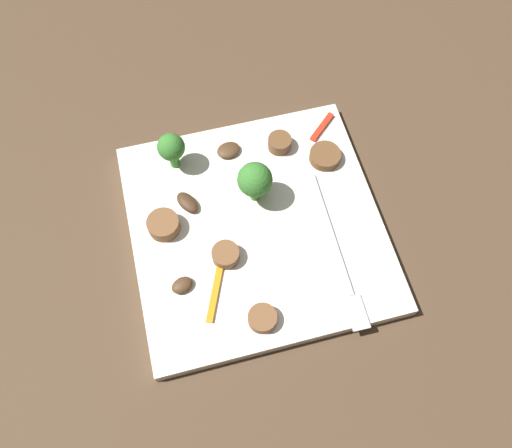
{
  "coord_description": "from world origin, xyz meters",
  "views": [
    {
      "loc": [
        0.23,
        -0.06,
        0.51
      ],
      "look_at": [
        0.0,
        0.0,
        0.02
      ],
      "focal_mm": 36.12,
      "sensor_mm": 36.0,
      "label": 1
    }
  ],
  "objects_px": {
    "pepper_strip_1": "(322,127)",
    "pepper_strip_0": "(215,294)",
    "mushroom_0": "(182,285)",
    "mushroom_2": "(228,150)",
    "sausage_slice_0": "(262,318)",
    "broccoli_floret_0": "(171,148)",
    "fork": "(339,259)",
    "plate": "(256,227)",
    "mushroom_3": "(187,202)",
    "sausage_slice_2": "(226,255)",
    "sausage_slice_4": "(325,156)",
    "sausage_slice_1": "(164,225)",
    "sausage_slice_3": "(280,143)",
    "broccoli_floret_1": "(255,180)"
  },
  "relations": [
    {
      "from": "broccoli_floret_0",
      "to": "pepper_strip_1",
      "type": "height_order",
      "value": "broccoli_floret_0"
    },
    {
      "from": "mushroom_2",
      "to": "sausage_slice_3",
      "type": "bearing_deg",
      "value": 82.82
    },
    {
      "from": "mushroom_0",
      "to": "mushroom_2",
      "type": "bearing_deg",
      "value": 150.89
    },
    {
      "from": "mushroom_3",
      "to": "sausage_slice_4",
      "type": "bearing_deg",
      "value": 96.78
    },
    {
      "from": "sausage_slice_0",
      "to": "mushroom_0",
      "type": "distance_m",
      "value": 0.09
    },
    {
      "from": "mushroom_2",
      "to": "pepper_strip_0",
      "type": "xyz_separation_m",
      "value": [
        0.16,
        -0.05,
        -0.0
      ]
    },
    {
      "from": "fork",
      "to": "plate",
      "type": "bearing_deg",
      "value": -128.93
    },
    {
      "from": "sausage_slice_2",
      "to": "mushroom_3",
      "type": "relative_size",
      "value": 0.95
    },
    {
      "from": "broccoli_floret_0",
      "to": "pepper_strip_1",
      "type": "bearing_deg",
      "value": 92.2
    },
    {
      "from": "sausage_slice_0",
      "to": "mushroom_2",
      "type": "height_order",
      "value": "sausage_slice_0"
    },
    {
      "from": "sausage_slice_1",
      "to": "mushroom_2",
      "type": "relative_size",
      "value": 1.26
    },
    {
      "from": "mushroom_0",
      "to": "broccoli_floret_0",
      "type": "bearing_deg",
      "value": 172.35
    },
    {
      "from": "broccoli_floret_0",
      "to": "sausage_slice_4",
      "type": "xyz_separation_m",
      "value": [
        0.03,
        0.17,
        -0.03
      ]
    },
    {
      "from": "sausage_slice_0",
      "to": "pepper_strip_0",
      "type": "distance_m",
      "value": 0.05
    },
    {
      "from": "plate",
      "to": "fork",
      "type": "bearing_deg",
      "value": 49.95
    },
    {
      "from": "mushroom_3",
      "to": "pepper_strip_0",
      "type": "distance_m",
      "value": 0.11
    },
    {
      "from": "plate",
      "to": "pepper_strip_0",
      "type": "height_order",
      "value": "pepper_strip_0"
    },
    {
      "from": "mushroom_0",
      "to": "mushroom_2",
      "type": "distance_m",
      "value": 0.17
    },
    {
      "from": "sausage_slice_2",
      "to": "pepper_strip_0",
      "type": "distance_m",
      "value": 0.04
    },
    {
      "from": "fork",
      "to": "mushroom_0",
      "type": "bearing_deg",
      "value": -92.96
    },
    {
      "from": "pepper_strip_0",
      "to": "mushroom_3",
      "type": "bearing_deg",
      "value": -176.55
    },
    {
      "from": "sausage_slice_0",
      "to": "sausage_slice_1",
      "type": "distance_m",
      "value": 0.14
    },
    {
      "from": "broccoli_floret_0",
      "to": "pepper_strip_1",
      "type": "relative_size",
      "value": 1.12
    },
    {
      "from": "sausage_slice_3",
      "to": "mushroom_0",
      "type": "distance_m",
      "value": 0.2
    },
    {
      "from": "sausage_slice_0",
      "to": "sausage_slice_2",
      "type": "relative_size",
      "value": 1.0
    },
    {
      "from": "fork",
      "to": "sausage_slice_4",
      "type": "distance_m",
      "value": 0.12
    },
    {
      "from": "fork",
      "to": "pepper_strip_0",
      "type": "xyz_separation_m",
      "value": [
        0.0,
        -0.13,
        -0.0
      ]
    },
    {
      "from": "sausage_slice_1",
      "to": "mushroom_3",
      "type": "height_order",
      "value": "sausage_slice_1"
    },
    {
      "from": "plate",
      "to": "sausage_slice_4",
      "type": "bearing_deg",
      "value": 122.31
    },
    {
      "from": "sausage_slice_0",
      "to": "mushroom_3",
      "type": "relative_size",
      "value": 0.96
    },
    {
      "from": "plate",
      "to": "sausage_slice_4",
      "type": "distance_m",
      "value": 0.11
    },
    {
      "from": "fork",
      "to": "sausage_slice_0",
      "type": "distance_m",
      "value": 0.1
    },
    {
      "from": "sausage_slice_0",
      "to": "pepper_strip_1",
      "type": "distance_m",
      "value": 0.24
    },
    {
      "from": "sausage_slice_0",
      "to": "sausage_slice_1",
      "type": "xyz_separation_m",
      "value": [
        -0.12,
        -0.08,
        0.0
      ]
    },
    {
      "from": "mushroom_0",
      "to": "mushroom_2",
      "type": "height_order",
      "value": "same"
    },
    {
      "from": "broccoli_floret_1",
      "to": "mushroom_3",
      "type": "distance_m",
      "value": 0.08
    },
    {
      "from": "pepper_strip_0",
      "to": "broccoli_floret_0",
      "type": "bearing_deg",
      "value": -176.43
    },
    {
      "from": "mushroom_0",
      "to": "mushroom_3",
      "type": "height_order",
      "value": "same"
    },
    {
      "from": "broccoli_floret_1",
      "to": "mushroom_3",
      "type": "xyz_separation_m",
      "value": [
        -0.01,
        -0.07,
        -0.03
      ]
    },
    {
      "from": "plate",
      "to": "sausage_slice_3",
      "type": "relative_size",
      "value": 9.9
    },
    {
      "from": "pepper_strip_1",
      "to": "pepper_strip_0",
      "type": "bearing_deg",
      "value": -44.52
    },
    {
      "from": "broccoli_floret_0",
      "to": "sausage_slice_4",
      "type": "height_order",
      "value": "broccoli_floret_0"
    },
    {
      "from": "broccoli_floret_0",
      "to": "sausage_slice_0",
      "type": "relative_size",
      "value": 1.72
    },
    {
      "from": "sausage_slice_2",
      "to": "sausage_slice_3",
      "type": "relative_size",
      "value": 1.07
    },
    {
      "from": "broccoli_floret_0",
      "to": "sausage_slice_2",
      "type": "bearing_deg",
      "value": 13.53
    },
    {
      "from": "mushroom_0",
      "to": "pepper_strip_1",
      "type": "bearing_deg",
      "value": 127.91
    },
    {
      "from": "broccoli_floret_1",
      "to": "mushroom_2",
      "type": "height_order",
      "value": "broccoli_floret_1"
    },
    {
      "from": "fork",
      "to": "sausage_slice_3",
      "type": "relative_size",
      "value": 6.73
    },
    {
      "from": "mushroom_3",
      "to": "pepper_strip_1",
      "type": "bearing_deg",
      "value": 109.46
    },
    {
      "from": "sausage_slice_2",
      "to": "sausage_slice_4",
      "type": "bearing_deg",
      "value": 123.61
    }
  ]
}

